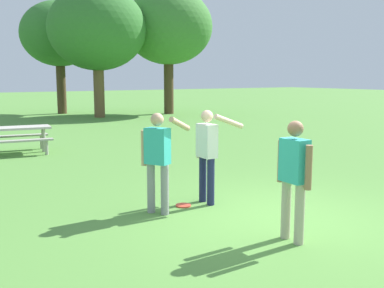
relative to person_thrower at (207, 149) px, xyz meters
name	(u,v)px	position (x,y,z in m)	size (l,w,h in m)	color
ground_plane	(276,219)	(0.40, -1.33, -0.96)	(120.00, 120.00, 0.00)	#568E3D
person_thrower	(207,149)	(0.00, 0.00, 0.00)	(0.67, 0.63, 1.64)	#1E234C
person_catcher	(294,173)	(-0.07, -2.14, -0.02)	(0.23, 0.61, 1.64)	#B7AD93
person_bystander	(158,155)	(-1.01, -0.06, 0.00)	(0.83, 0.54, 1.64)	gray
frisbee	(183,205)	(-0.46, 0.06, -0.95)	(0.27, 0.27, 0.03)	#E04733
picnic_table_near	(19,134)	(-1.65, 7.16, -0.40)	(1.87, 1.63, 0.77)	#B2ADA3
tree_tall_left	(59,34)	(3.49, 20.33, 3.63)	(4.40, 4.40, 6.50)	#4C3823
tree_broad_center	(97,29)	(4.48, 16.83, 3.69)	(5.16, 5.16, 6.87)	brown
tree_far_right	(168,27)	(8.79, 16.84, 4.03)	(5.10, 5.10, 7.19)	#4C3823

